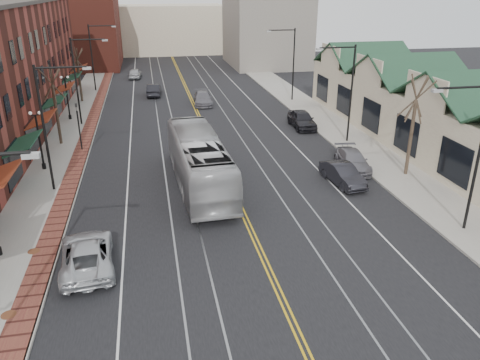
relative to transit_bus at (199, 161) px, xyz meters
name	(u,v)px	position (x,y,z in m)	size (l,w,h in m)	color
ground	(296,331)	(2.00, -15.10, -1.74)	(160.00, 160.00, 0.00)	black
sidewalk_left	(56,169)	(-10.00, 4.90, -1.66)	(4.00, 120.00, 0.15)	gray
sidewalk_right	(362,148)	(14.00, 4.90, -1.66)	(4.00, 120.00, 0.15)	gray
building_right	(432,118)	(20.00, 4.90, 0.56)	(8.00, 36.00, 4.60)	#C3B096
backdrop_left	(74,22)	(-14.00, 54.90, 5.26)	(14.00, 18.00, 14.00)	maroon
backdrop_mid	(168,29)	(2.00, 69.90, 2.76)	(22.00, 14.00, 9.00)	#C3B096
backdrop_right	(266,31)	(17.00, 49.90, 3.76)	(12.00, 16.00, 11.00)	slate
streetlight_l_1	(50,116)	(-9.05, 0.90, 3.29)	(3.33, 0.25, 8.00)	black
streetlight_l_2	(80,72)	(-9.05, 16.90, 3.29)	(3.33, 0.25, 8.00)	black
streetlight_l_3	(95,51)	(-9.05, 32.90, 3.29)	(3.33, 0.25, 8.00)	black
streetlight_r_0	(473,144)	(13.05, -9.10, 3.29)	(3.33, 0.25, 8.00)	black
streetlight_r_1	(347,84)	(13.05, 6.90, 3.29)	(3.33, 0.25, 8.00)	black
streetlight_r_2	(290,57)	(13.05, 22.90, 3.29)	(3.33, 0.25, 8.00)	black
lamppost_l_2	(40,142)	(-10.80, 4.90, 0.46)	(0.84, 0.28, 4.27)	black
lamppost_l_3	(67,99)	(-10.80, 18.90, 0.46)	(0.84, 0.28, 4.27)	black
tree_left_near	(55,104)	(-10.50, 10.90, 1.78)	(1.78, 1.37, 6.48)	#382B21
tree_left_far	(79,74)	(-10.50, 26.90, 1.54)	(1.66, 1.28, 6.02)	#382B21
tree_right_mid	(413,124)	(14.50, -1.10, 2.01)	(1.90, 1.46, 6.93)	#382B21
manhole_mid	(9,315)	(-9.20, -12.10, -1.58)	(0.60, 0.60, 0.02)	#592D19
manhole_far	(34,251)	(-9.20, -7.10, -1.58)	(0.60, 0.60, 0.02)	#592D19
traffic_signal	(79,123)	(-8.60, 8.90, 0.61)	(0.18, 0.15, 3.80)	black
transit_bus	(199,161)	(0.00, 0.00, 0.00)	(2.92, 12.48, 3.48)	#B5B5B7
parked_suv	(87,254)	(-6.39, -8.88, -1.02)	(2.38, 5.16, 1.43)	silver
parked_car_b	(343,174)	(9.50, -1.63, -1.04)	(1.47, 4.21, 1.39)	black
parked_car_c	(353,160)	(11.30, 0.84, -1.07)	(1.88, 4.62, 1.34)	slate
parked_car_d	(302,119)	(11.10, 11.98, -0.93)	(1.91, 4.74, 1.62)	black
distant_car_left	(154,90)	(-2.25, 28.80, -1.01)	(1.55, 4.44, 1.46)	black
distant_car_right	(203,98)	(3.03, 23.06, -1.03)	(1.98, 4.87, 1.41)	slate
distant_car_far	(135,73)	(-4.64, 41.16, -1.01)	(1.72, 4.27, 1.46)	#A2A5A9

